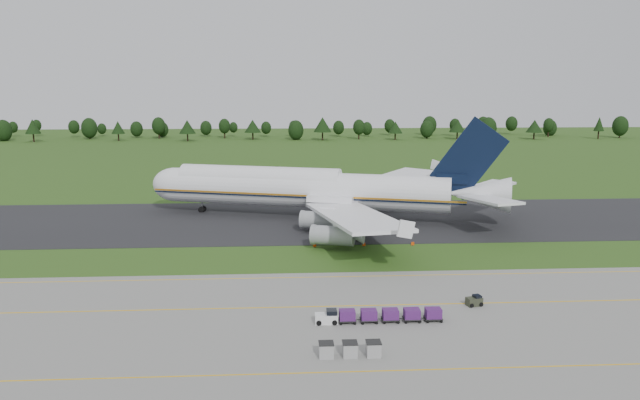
{
  "coord_description": "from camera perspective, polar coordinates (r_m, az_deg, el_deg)",
  "views": [
    {
      "loc": [
        -3.49,
        -95.37,
        27.1
      ],
      "look_at": [
        2.28,
        2.0,
        9.04
      ],
      "focal_mm": 35.0,
      "sensor_mm": 36.0,
      "label": 1
    }
  ],
  "objects": [
    {
      "name": "edge_markers",
      "position": [
        106.78,
        4.04,
        -4.09
      ],
      "size": [
        17.34,
        0.3,
        0.6
      ],
      "color": "#E64107",
      "rests_on": "ground"
    },
    {
      "name": "utility_cart",
      "position": [
        80.75,
        13.91,
        -9.01
      ],
      "size": [
        2.11,
        1.55,
        1.04
      ],
      "color": "#2D3122",
      "rests_on": "apron"
    },
    {
      "name": "apron",
      "position": [
        67.17,
        -0.13,
        -13.28
      ],
      "size": [
        300.0,
        52.0,
        0.06
      ],
      "primitive_type": "cube",
      "color": "slate",
      "rests_on": "ground"
    },
    {
      "name": "baggage_train",
      "position": [
        73.52,
        5.24,
        -10.46
      ],
      "size": [
        14.77,
        1.57,
        1.51
      ],
      "color": "silver",
      "rests_on": "apron"
    },
    {
      "name": "aircraft",
      "position": [
        127.88,
        -0.67,
        1.03
      ],
      "size": [
        75.72,
        70.65,
        21.26
      ],
      "color": "white",
      "rests_on": "ground"
    },
    {
      "name": "uld_row",
      "position": [
        64.75,
        2.75,
        -13.47
      ],
      "size": [
        6.33,
        1.53,
        1.51
      ],
      "color": "#969696",
      "rests_on": "apron"
    },
    {
      "name": "ground",
      "position": [
        99.21,
        -1.25,
        -5.36
      ],
      "size": [
        600.0,
        600.0,
        0.0
      ],
      "primitive_type": "plane",
      "color": "#294C16",
      "rests_on": "ground"
    },
    {
      "name": "apron_markings",
      "position": [
        73.63,
        -0.44,
        -11.05
      ],
      "size": [
        300.0,
        30.2,
        0.01
      ],
      "color": "#E6AD0D",
      "rests_on": "apron"
    },
    {
      "name": "tree_line",
      "position": [
        315.21,
        -1.76,
        6.69
      ],
      "size": [
        531.32,
        23.35,
        11.78
      ],
      "color": "black",
      "rests_on": "ground"
    },
    {
      "name": "taxiway",
      "position": [
        126.36,
        -1.73,
        -1.88
      ],
      "size": [
        300.0,
        40.0,
        0.08
      ],
      "primitive_type": "cube",
      "color": "black",
      "rests_on": "ground"
    }
  ]
}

